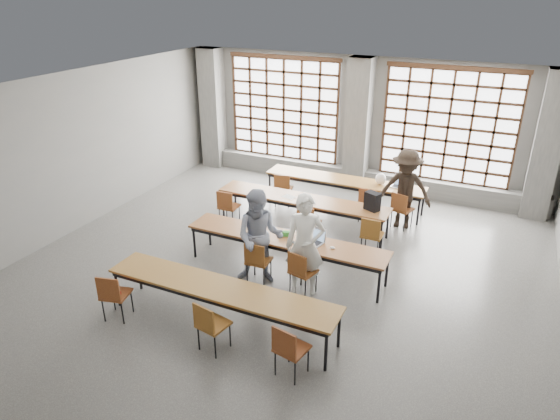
# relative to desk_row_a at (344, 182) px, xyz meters

# --- Properties ---
(floor) EXTENTS (11.00, 11.00, 0.00)m
(floor) POSITION_rel_desk_row_a_xyz_m (-0.14, -3.80, -0.66)
(floor) COLOR #4D4D4B
(floor) RESTS_ON ground
(ceiling) EXTENTS (11.00, 11.00, 0.00)m
(ceiling) POSITION_rel_desk_row_a_xyz_m (-0.14, -3.80, 2.84)
(ceiling) COLOR silver
(ceiling) RESTS_ON floor
(wall_back) EXTENTS (10.00, 0.00, 10.00)m
(wall_back) POSITION_rel_desk_row_a_xyz_m (-0.14, 1.70, 1.09)
(wall_back) COLOR slate
(wall_back) RESTS_ON floor
(wall_left) EXTENTS (0.00, 11.00, 11.00)m
(wall_left) POSITION_rel_desk_row_a_xyz_m (-5.14, -3.80, 1.09)
(wall_left) COLOR slate
(wall_left) RESTS_ON floor
(column_left) EXTENTS (0.60, 0.55, 3.50)m
(column_left) POSITION_rel_desk_row_a_xyz_m (-4.64, 1.42, 1.09)
(column_left) COLOR #575754
(column_left) RESTS_ON floor
(column_mid) EXTENTS (0.60, 0.55, 3.50)m
(column_mid) POSITION_rel_desk_row_a_xyz_m (-0.14, 1.42, 1.09)
(column_mid) COLOR #575754
(column_mid) RESTS_ON floor
(column_right) EXTENTS (0.60, 0.55, 3.50)m
(column_right) POSITION_rel_desk_row_a_xyz_m (4.36, 1.42, 1.09)
(column_right) COLOR #575754
(column_right) RESTS_ON floor
(window_left) EXTENTS (3.32, 0.12, 3.00)m
(window_left) POSITION_rel_desk_row_a_xyz_m (-2.39, 1.62, 1.24)
(window_left) COLOR white
(window_left) RESTS_ON wall_back
(window_right) EXTENTS (3.32, 0.12, 3.00)m
(window_right) POSITION_rel_desk_row_a_xyz_m (2.11, 1.62, 1.24)
(window_right) COLOR white
(window_right) RESTS_ON wall_back
(sill_ledge) EXTENTS (9.80, 0.35, 0.50)m
(sill_ledge) POSITION_rel_desk_row_a_xyz_m (-0.14, 1.50, -0.41)
(sill_ledge) COLOR #575754
(sill_ledge) RESTS_ON floor
(desk_row_a) EXTENTS (4.00, 0.70, 0.73)m
(desk_row_a) POSITION_rel_desk_row_a_xyz_m (0.00, 0.00, 0.00)
(desk_row_a) COLOR brown
(desk_row_a) RESTS_ON floor
(desk_row_b) EXTENTS (4.00, 0.70, 0.73)m
(desk_row_b) POSITION_rel_desk_row_a_xyz_m (-0.48, -1.55, 0.00)
(desk_row_b) COLOR brown
(desk_row_b) RESTS_ON floor
(desk_row_c) EXTENTS (4.00, 0.70, 0.73)m
(desk_row_c) POSITION_rel_desk_row_a_xyz_m (-0.02, -3.46, 0.00)
(desk_row_c) COLOR brown
(desk_row_c) RESTS_ON floor
(desk_row_d) EXTENTS (4.00, 0.70, 0.73)m
(desk_row_d) POSITION_rel_desk_row_a_xyz_m (-0.27, -5.46, 0.00)
(desk_row_d) COLOR brown
(desk_row_d) RESTS_ON floor
(chair_back_left) EXTENTS (0.49, 0.50, 0.88)m
(chair_back_left) POSITION_rel_desk_row_a_xyz_m (-1.38, -0.63, -0.13)
(chair_back_left) COLOR brown
(chair_back_left) RESTS_ON floor
(chair_back_mid) EXTENTS (0.42, 0.43, 0.88)m
(chair_back_mid) POSITION_rel_desk_row_a_xyz_m (0.80, -0.63, -0.13)
(chair_back_mid) COLOR brown
(chair_back_mid) RESTS_ON floor
(chair_back_right) EXTENTS (0.53, 0.53, 0.88)m
(chair_back_right) POSITION_rel_desk_row_a_xyz_m (1.58, -0.63, -0.13)
(chair_back_right) COLOR maroon
(chair_back_right) RESTS_ON floor
(chair_mid_left) EXTENTS (0.43, 0.44, 0.88)m
(chair_mid_left) POSITION_rel_desk_row_a_xyz_m (-2.08, -2.17, -0.13)
(chair_mid_left) COLOR brown
(chair_mid_left) RESTS_ON floor
(chair_mid_centre) EXTENTS (0.45, 0.45, 0.88)m
(chair_mid_centre) POSITION_rel_desk_row_a_xyz_m (-0.09, -2.17, -0.13)
(chair_mid_centre) COLOR brown
(chair_mid_centre) RESTS_ON floor
(chair_mid_right) EXTENTS (0.42, 0.43, 0.88)m
(chair_mid_right) POSITION_rel_desk_row_a_xyz_m (1.32, -2.17, -0.13)
(chair_mid_right) COLOR brown
(chair_mid_right) RESTS_ON floor
(chair_front_left) EXTENTS (0.44, 0.45, 0.88)m
(chair_front_left) POSITION_rel_desk_row_a_xyz_m (-0.32, -4.09, -0.13)
(chair_front_left) COLOR brown
(chair_front_left) RESTS_ON floor
(chair_front_right) EXTENTS (0.51, 0.51, 0.88)m
(chair_front_right) POSITION_rel_desk_row_a_xyz_m (0.56, -4.09, -0.13)
(chair_front_right) COLOR brown
(chair_front_right) RESTS_ON floor
(chair_near_left) EXTENTS (0.51, 0.51, 0.88)m
(chair_near_left) POSITION_rel_desk_row_a_xyz_m (-1.95, -6.08, -0.13)
(chair_near_left) COLOR maroon
(chair_near_left) RESTS_ON floor
(chair_near_mid) EXTENTS (0.49, 0.49, 0.88)m
(chair_near_mid) POSITION_rel_desk_row_a_xyz_m (-0.09, -6.08, -0.13)
(chair_near_mid) COLOR brown
(chair_near_mid) RESTS_ON floor
(chair_near_right) EXTENTS (0.49, 0.50, 0.88)m
(chair_near_right) POSITION_rel_desk_row_a_xyz_m (1.21, -6.08, -0.13)
(chair_near_right) COLOR maroon
(chair_near_right) RESTS_ON floor
(student_male) EXTENTS (0.81, 0.66, 1.91)m
(student_male) POSITION_rel_desk_row_a_xyz_m (0.58, -3.96, 0.29)
(student_male) COLOR white
(student_male) RESTS_ON floor
(student_female) EXTENTS (1.06, 0.93, 1.84)m
(student_female) POSITION_rel_desk_row_a_xyz_m (-0.32, -3.96, 0.25)
(student_female) COLOR navy
(student_female) RESTS_ON floor
(student_back) EXTENTS (1.24, 0.77, 1.85)m
(student_back) POSITION_rel_desk_row_a_xyz_m (1.60, -0.50, 0.26)
(student_back) COLOR black
(student_back) RESTS_ON floor
(laptop_front) EXTENTS (0.42, 0.38, 0.26)m
(laptop_front) POSITION_rel_desk_row_a_xyz_m (0.54, -3.36, 0.13)
(laptop_front) COLOR #ADADB2
(laptop_front) RESTS_ON desk_row_c
(laptop_back) EXTENTS (0.40, 0.36, 0.26)m
(laptop_back) POSITION_rel_desk_row_a_xyz_m (1.36, 0.11, 0.13)
(laptop_back) COLOR silver
(laptop_back) RESTS_ON desk_row_a
(mouse) EXTENTS (0.11, 0.09, 0.04)m
(mouse) POSITION_rel_desk_row_a_xyz_m (0.93, -3.48, 0.08)
(mouse) COLOR silver
(mouse) RESTS_ON desk_row_c
(green_box) EXTENTS (0.27, 0.18, 0.09)m
(green_box) POSITION_rel_desk_row_a_xyz_m (-0.07, -3.38, 0.11)
(green_box) COLOR #2C832B
(green_box) RESTS_ON desk_row_c
(phone) EXTENTS (0.14, 0.10, 0.01)m
(phone) POSITION_rel_desk_row_a_xyz_m (0.16, -3.56, 0.07)
(phone) COLOR black
(phone) RESTS_ON desk_row_c
(paper_sheet_b) EXTENTS (0.34, 0.29, 0.00)m
(paper_sheet_b) POSITION_rel_desk_row_a_xyz_m (-0.78, -1.60, 0.07)
(paper_sheet_b) COLOR silver
(paper_sheet_b) RESTS_ON desk_row_b
(paper_sheet_c) EXTENTS (0.34, 0.28, 0.00)m
(paper_sheet_c) POSITION_rel_desk_row_a_xyz_m (-0.38, -1.55, 0.07)
(paper_sheet_c) COLOR silver
(paper_sheet_c) RESTS_ON desk_row_b
(backpack) EXTENTS (0.37, 0.32, 0.40)m
(backpack) POSITION_rel_desk_row_a_xyz_m (1.12, -1.50, 0.27)
(backpack) COLOR black
(backpack) RESTS_ON desk_row_b
(plastic_bag) EXTENTS (0.31, 0.28, 0.29)m
(plastic_bag) POSITION_rel_desk_row_a_xyz_m (0.90, 0.05, 0.21)
(plastic_bag) COLOR white
(plastic_bag) RESTS_ON desk_row_a
(red_pouch) EXTENTS (0.21, 0.13, 0.06)m
(red_pouch) POSITION_rel_desk_row_a_xyz_m (-1.97, -6.01, -0.16)
(red_pouch) COLOR red
(red_pouch) RESTS_ON chair_near_left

